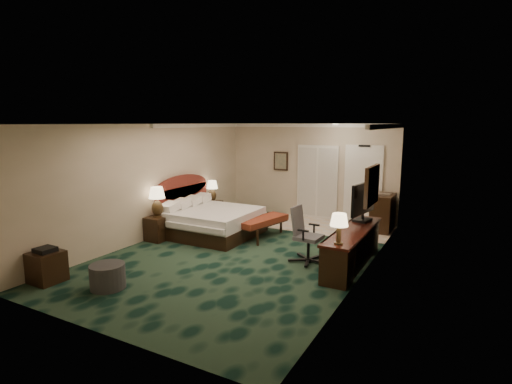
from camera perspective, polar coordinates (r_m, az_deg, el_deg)
The scene contains 26 objects.
floor at distance 8.58m, azimuth -1.63°, elevation -8.66°, with size 5.00×7.50×0.00m, color black.
ceiling at distance 8.13m, azimuth -1.73°, elevation 9.69°, with size 5.00×7.50×0.00m, color white.
wall_back at distance 11.61m, azimuth 7.68°, elevation 2.99°, with size 5.00×0.00×2.70m, color tan.
wall_front at distance 5.42m, azimuth -22.13°, elevation -5.59°, with size 5.00×0.00×2.70m, color tan.
wall_left at distance 9.73m, azimuth -14.51°, elevation 1.44°, with size 0.00×7.50×2.70m, color tan.
wall_right at distance 7.34m, azimuth 15.46°, elevation -1.30°, with size 0.00×7.50×2.70m, color tan.
crown_molding at distance 8.13m, azimuth -1.73°, elevation 9.34°, with size 5.00×7.50×0.10m, color white, non-canonical shape.
tile_patch at distance 10.78m, azimuth 10.37°, elevation -4.90°, with size 3.20×1.70×0.01m, color beige.
headboard at distance 10.55m, azimuth -10.43°, elevation -1.36°, with size 0.12×2.00×1.40m, color #521E14, non-canonical shape.
entry_door at distance 11.17m, azimuth 15.03°, elevation 0.91°, with size 1.02×0.06×2.18m, color white.
closet_doors at distance 11.53m, azimuth 8.73°, elevation 1.41°, with size 1.20×0.06×2.10m, color beige.
wall_art at distance 11.89m, azimuth 3.57°, elevation 4.43°, with size 0.45×0.06×0.55m, color #495C52.
wall_mirror at distance 7.89m, azimuth 16.24°, elevation 0.90°, with size 0.05×0.95×0.75m, color white.
bed at distance 9.85m, azimuth -6.31°, elevation -4.31°, with size 2.03×1.88×0.64m, color silver.
nightstand_near at distance 9.67m, azimuth -13.82°, elevation -5.07°, with size 0.45×0.51×0.56m, color black.
nightstand_far at distance 11.37m, azimuth -6.28°, elevation -2.66°, with size 0.43×0.49×0.54m, color black.
lamp_near at distance 9.54m, azimuth -13.94°, elevation -1.38°, with size 0.37×0.37×0.70m, color black, non-canonical shape.
lamp_far at distance 11.24m, azimuth -6.27°, elevation 0.14°, with size 0.32×0.32×0.59m, color black, non-canonical shape.
bed_bench at distance 9.60m, azimuth 0.95°, elevation -5.12°, with size 0.50×1.44×0.49m, color maroon.
ottoman at distance 7.22m, azimuth -20.43°, elevation -11.22°, with size 0.58×0.58×0.41m, color #303030.
side_table at distance 7.89m, azimuth -27.72°, elevation -9.45°, with size 0.50×0.50×0.54m, color black.
desk at distance 7.94m, azimuth 13.61°, elevation -7.76°, with size 0.54×2.49×0.72m, color black.
tv at distance 8.46m, azimuth 15.07°, elevation -1.40°, with size 0.09×1.03×0.80m, color black.
desk_lamp at distance 6.82m, azimuth 11.76°, elevation -5.13°, with size 0.30×0.30×0.53m, color black, non-canonical shape.
desk_chair at distance 7.94m, azimuth 7.53°, elevation -6.11°, with size 0.64×0.60×1.10m, color #4D4D4E, non-canonical shape.
minibar at distance 10.64m, azimuth 17.64°, elevation -2.84°, with size 0.49×0.89×0.94m, color black.
Camera 1 is at (4.09, -7.03, 2.73)m, focal length 28.00 mm.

